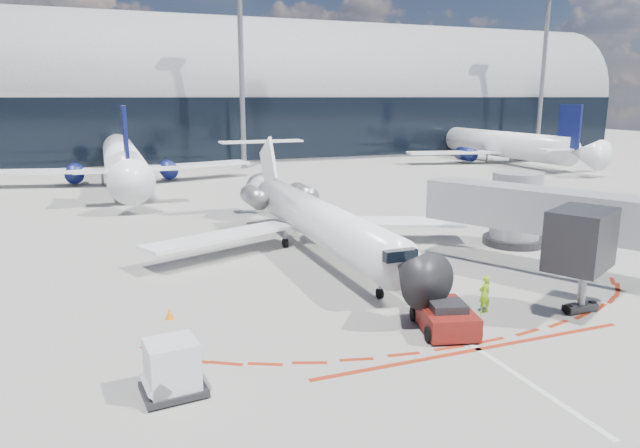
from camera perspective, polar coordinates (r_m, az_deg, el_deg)
name	(u,v)px	position (r m, az deg, el deg)	size (l,w,h in m)	color
ground	(356,268)	(32.80, 3.61, -4.43)	(260.00, 260.00, 0.00)	gray
apron_centerline	(342,259)	(34.55, 2.23, -3.52)	(0.25, 40.00, 0.01)	silver
apron_stop_bar	(478,349)	(23.50, 15.55, -11.98)	(14.00, 0.25, 0.01)	maroon
terminal_building	(186,104)	(94.39, -13.21, 11.65)	(150.00, 24.15, 24.00)	#97999C
jet_bridge	(534,214)	(34.88, 20.62, 0.90)	(10.03, 15.20, 4.90)	#95979D
light_mast_centre	(242,74)	(78.66, -7.86, 14.62)	(0.70, 0.70, 25.00)	slate
light_mast_east	(543,78)	(102.45, 21.36, 13.41)	(0.70, 0.70, 25.00)	slate
regional_jet	(312,216)	(36.02, -0.83, 0.77)	(21.42, 26.41, 6.61)	white
pushback_tug	(445,317)	(24.73, 12.36, -9.06)	(2.87, 5.29, 1.35)	#5E110D
ramp_worker	(484,294)	(26.98, 16.13, -6.76)	(0.64, 0.42, 1.76)	#A0FF1A
uld_container	(172,368)	(19.81, -14.56, -13.80)	(2.17, 1.90, 1.87)	black
safety_cone_left	(170,314)	(26.30, -14.81, -8.66)	(0.36, 0.36, 0.49)	orange
safety_cone_right	(580,296)	(30.41, 24.53, -6.53)	(0.33, 0.33, 0.46)	orange
bg_airliner_1	(120,134)	(68.33, -19.37, 8.51)	(34.23, 36.24, 11.07)	white
bg_airliner_2	(497,125)	(90.02, 17.25, 9.41)	(33.52, 35.50, 10.85)	white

